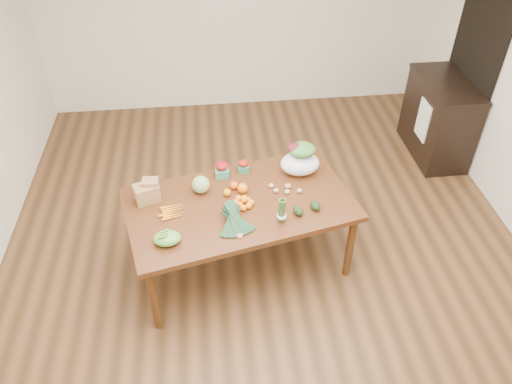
{
  "coord_description": "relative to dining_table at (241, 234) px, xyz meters",
  "views": [
    {
      "loc": [
        -0.46,
        -3.22,
        3.52
      ],
      "look_at": [
        -0.1,
        0.0,
        0.84
      ],
      "focal_mm": 35.0,
      "sensor_mm": 36.0,
      "label": 1
    }
  ],
  "objects": [
    {
      "name": "floor",
      "position": [
        0.24,
        0.02,
        -0.38
      ],
      "size": [
        6.0,
        6.0,
        0.0
      ],
      "primitive_type": "plane",
      "color": "brown",
      "rests_on": "ground"
    },
    {
      "name": "room_walls",
      "position": [
        0.24,
        0.02,
        0.97
      ],
      "size": [
        5.02,
        6.02,
        2.7
      ],
      "color": "white",
      "rests_on": "floor"
    },
    {
      "name": "dining_table",
      "position": [
        0.0,
        0.0,
        0.0
      ],
      "size": [
        2.08,
        1.45,
        0.75
      ],
      "primitive_type": "cube",
      "rotation": [
        0.0,
        0.0,
        0.23
      ],
      "color": "#542913",
      "rests_on": "floor"
    },
    {
      "name": "doorway_dark",
      "position": [
        2.72,
        1.62,
        0.68
      ],
      "size": [
        0.02,
        1.0,
        2.1
      ],
      "primitive_type": "cube",
      "color": "black",
      "rests_on": "floor"
    },
    {
      "name": "cabinet",
      "position": [
        2.46,
        1.56,
        0.1
      ],
      "size": [
        0.52,
        1.02,
        0.94
      ],
      "primitive_type": "cube",
      "color": "black",
      "rests_on": "floor"
    },
    {
      "name": "dish_towel",
      "position": [
        2.2,
        1.42,
        0.18
      ],
      "size": [
        0.02,
        0.28,
        0.45
      ],
      "primitive_type": "cube",
      "color": "white",
      "rests_on": "cabinet"
    },
    {
      "name": "paper_bag",
      "position": [
        -0.78,
        0.12,
        0.47
      ],
      "size": [
        0.31,
        0.28,
        0.19
      ],
      "primitive_type": null,
      "rotation": [
        0.0,
        0.0,
        0.23
      ],
      "color": "#A47349",
      "rests_on": "dining_table"
    },
    {
      "name": "cabbage",
      "position": [
        -0.32,
        0.18,
        0.45
      ],
      "size": [
        0.16,
        0.16,
        0.16
      ],
      "primitive_type": "sphere",
      "color": "#97AF65",
      "rests_on": "dining_table"
    },
    {
      "name": "strawberry_basket_a",
      "position": [
        -0.13,
        0.39,
        0.43
      ],
      "size": [
        0.15,
        0.15,
        0.11
      ],
      "primitive_type": null,
      "rotation": [
        0.0,
        0.0,
        0.23
      ],
      "color": "#AD0B0E",
      "rests_on": "dining_table"
    },
    {
      "name": "strawberry_basket_b",
      "position": [
        0.07,
        0.44,
        0.42
      ],
      "size": [
        0.12,
        0.12,
        0.09
      ],
      "primitive_type": null,
      "rotation": [
        0.0,
        0.0,
        0.23
      ],
      "color": "red",
      "rests_on": "dining_table"
    },
    {
      "name": "orange_a",
      "position": [
        -0.1,
        0.1,
        0.41
      ],
      "size": [
        0.07,
        0.07,
        0.07
      ],
      "primitive_type": "sphere",
      "color": "orange",
      "rests_on": "dining_table"
    },
    {
      "name": "orange_b",
      "position": [
        -0.03,
        0.19,
        0.41
      ],
      "size": [
        0.07,
        0.07,
        0.07
      ],
      "primitive_type": "sphere",
      "color": "orange",
      "rests_on": "dining_table"
    },
    {
      "name": "orange_c",
      "position": [
        0.04,
        0.13,
        0.42
      ],
      "size": [
        0.09,
        0.09,
        0.09
      ],
      "primitive_type": "sphere",
      "color": "orange",
      "rests_on": "dining_table"
    },
    {
      "name": "mandarin_cluster",
      "position": [
        0.03,
        -0.04,
        0.42
      ],
      "size": [
        0.22,
        0.22,
        0.09
      ],
      "primitive_type": null,
      "rotation": [
        0.0,
        0.0,
        0.23
      ],
      "color": "#E9500E",
      "rests_on": "dining_table"
    },
    {
      "name": "carrots",
      "position": [
        -0.57,
        -0.07,
        0.39
      ],
      "size": [
        0.26,
        0.23,
        0.03
      ],
      "primitive_type": null,
      "rotation": [
        0.0,
        0.0,
        0.23
      ],
      "color": "orange",
      "rests_on": "dining_table"
    },
    {
      "name": "snap_pea_bag",
      "position": [
        -0.6,
        -0.41,
        0.42
      ],
      "size": [
        0.22,
        0.16,
        0.1
      ],
      "primitive_type": "ellipsoid",
      "color": "#60AA39",
      "rests_on": "dining_table"
    },
    {
      "name": "kale_bunch",
      "position": [
        -0.06,
        -0.32,
        0.45
      ],
      "size": [
        0.4,
        0.46,
        0.16
      ],
      "primitive_type": null,
      "rotation": [
        0.0,
        0.0,
        0.23
      ],
      "color": "black",
      "rests_on": "dining_table"
    },
    {
      "name": "asparagus_bundle",
      "position": [
        0.32,
        -0.28,
        0.5
      ],
      "size": [
        0.1,
        0.13,
        0.26
      ],
      "primitive_type": null,
      "rotation": [
        0.15,
        0.0,
        0.23
      ],
      "color": "#537A38",
      "rests_on": "dining_table"
    },
    {
      "name": "potato_a",
      "position": [
        0.32,
        0.1,
        0.4
      ],
      "size": [
        0.05,
        0.04,
        0.04
      ],
      "primitive_type": "ellipsoid",
      "color": "tan",
      "rests_on": "dining_table"
    },
    {
      "name": "potato_b",
      "position": [
        0.42,
        0.07,
        0.4
      ],
      "size": [
        0.05,
        0.04,
        0.04
      ],
      "primitive_type": "ellipsoid",
      "color": "#DEB380",
      "rests_on": "dining_table"
    },
    {
      "name": "potato_c",
      "position": [
        0.44,
        0.14,
        0.4
      ],
      "size": [
        0.06,
        0.05,
        0.05
      ],
      "primitive_type": "ellipsoid",
      "color": "tan",
      "rests_on": "dining_table"
    },
    {
      "name": "potato_d",
      "position": [
        0.29,
        0.17,
        0.4
      ],
      "size": [
        0.05,
        0.04,
        0.04
      ],
      "primitive_type": "ellipsoid",
      "color": "tan",
      "rests_on": "dining_table"
    },
    {
      "name": "potato_e",
      "position": [
        0.53,
        0.07,
        0.4
      ],
      "size": [
        0.05,
        0.04,
        0.04
      ],
      "primitive_type": "ellipsoid",
      "color": "#C9BD74",
      "rests_on": "dining_table"
    },
    {
      "name": "avocado_a",
      "position": [
        0.47,
        -0.2,
        0.41
      ],
      "size": [
        0.1,
        0.13,
        0.07
      ],
      "primitive_type": "ellipsoid",
      "rotation": [
        0.0,
        0.0,
        0.3
      ],
      "color": "black",
      "rests_on": "dining_table"
    },
    {
      "name": "avocado_b",
      "position": [
        0.62,
        -0.15,
        0.41
      ],
      "size": [
        0.11,
        0.13,
        0.08
      ],
      "primitive_type": "ellipsoid",
      "rotation": [
        0.0,
        0.0,
        0.3
      ],
      "color": "black",
      "rests_on": "dining_table"
    },
    {
      "name": "salad_bag",
      "position": [
        0.58,
        0.36,
        0.51
      ],
      "size": [
        0.41,
        0.34,
        0.28
      ],
      "primitive_type": null,
      "rotation": [
        0.0,
        0.0,
        0.23
      ],
      "color": "white",
      "rests_on": "dining_table"
    }
  ]
}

